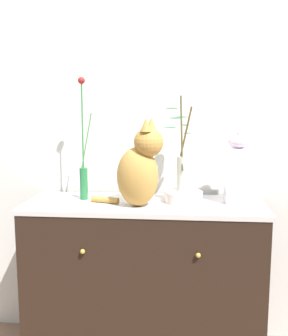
{
  "coord_description": "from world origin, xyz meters",
  "views": [
    {
      "loc": [
        0.18,
        -2.0,
        1.35
      ],
      "look_at": [
        0.0,
        0.0,
        1.03
      ],
      "focal_mm": 43.06,
      "sensor_mm": 36.0,
      "label": 1
    }
  ],
  "objects_px": {
    "sideboard": "(144,281)",
    "vase_glass_clear": "(184,169)",
    "bowl_porcelain": "(184,197)",
    "cat_sitting": "(140,169)",
    "vase_slim_green": "(84,166)",
    "jar_lidded_porcelain": "(238,170)"
  },
  "relations": [
    {
      "from": "cat_sitting",
      "to": "vase_slim_green",
      "type": "bearing_deg",
      "value": 159.36
    },
    {
      "from": "vase_slim_green",
      "to": "jar_lidded_porcelain",
      "type": "bearing_deg",
      "value": -0.02
    },
    {
      "from": "bowl_porcelain",
      "to": "vase_glass_clear",
      "type": "relative_size",
      "value": 0.4
    },
    {
      "from": "vase_slim_green",
      "to": "jar_lidded_porcelain",
      "type": "distance_m",
      "value": 0.8
    },
    {
      "from": "sideboard",
      "to": "bowl_porcelain",
      "type": "distance_m",
      "value": 0.5
    },
    {
      "from": "cat_sitting",
      "to": "bowl_porcelain",
      "type": "height_order",
      "value": "cat_sitting"
    },
    {
      "from": "sideboard",
      "to": "cat_sitting",
      "type": "height_order",
      "value": "cat_sitting"
    },
    {
      "from": "cat_sitting",
      "to": "vase_glass_clear",
      "type": "distance_m",
      "value": 0.24
    },
    {
      "from": "cat_sitting",
      "to": "bowl_porcelain",
      "type": "bearing_deg",
      "value": 23.12
    },
    {
      "from": "cat_sitting",
      "to": "vase_slim_green",
      "type": "xyz_separation_m",
      "value": [
        -0.31,
        0.12,
        -0.01
      ]
    },
    {
      "from": "cat_sitting",
      "to": "jar_lidded_porcelain",
      "type": "xyz_separation_m",
      "value": [
        0.49,
        0.12,
        -0.02
      ]
    },
    {
      "from": "jar_lidded_porcelain",
      "to": "sideboard",
      "type": "bearing_deg",
      "value": -174.29
    },
    {
      "from": "vase_glass_clear",
      "to": "jar_lidded_porcelain",
      "type": "height_order",
      "value": "vase_glass_clear"
    },
    {
      "from": "jar_lidded_porcelain",
      "to": "vase_slim_green",
      "type": "bearing_deg",
      "value": 179.98
    },
    {
      "from": "bowl_porcelain",
      "to": "vase_glass_clear",
      "type": "xyz_separation_m",
      "value": [
        -0.0,
        0.0,
        0.15
      ]
    },
    {
      "from": "bowl_porcelain",
      "to": "cat_sitting",
      "type": "bearing_deg",
      "value": -156.88
    },
    {
      "from": "cat_sitting",
      "to": "sideboard",
      "type": "bearing_deg",
      "value": 77.25
    },
    {
      "from": "sideboard",
      "to": "vase_glass_clear",
      "type": "xyz_separation_m",
      "value": [
        0.2,
        0.03,
        0.6
      ]
    },
    {
      "from": "vase_slim_green",
      "to": "vase_glass_clear",
      "type": "bearing_deg",
      "value": -2.23
    },
    {
      "from": "vase_slim_green",
      "to": "vase_glass_clear",
      "type": "height_order",
      "value": "vase_slim_green"
    },
    {
      "from": "sideboard",
      "to": "bowl_porcelain",
      "type": "bearing_deg",
      "value": 6.99
    },
    {
      "from": "cat_sitting",
      "to": "vase_glass_clear",
      "type": "relative_size",
      "value": 0.9
    }
  ]
}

